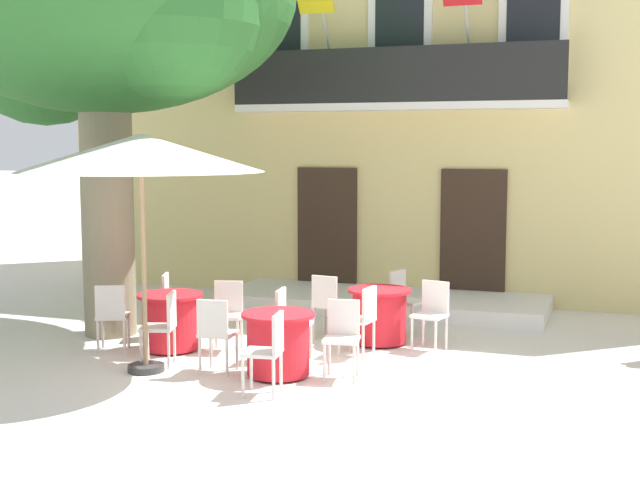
# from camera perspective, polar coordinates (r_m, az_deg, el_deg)

# --- Properties ---
(ground_plane) EXTENTS (120.00, 120.00, 0.00)m
(ground_plane) POSITION_cam_1_polar(r_m,az_deg,el_deg) (10.19, 2.20, -9.09)
(ground_plane) COLOR silver
(building_facade) EXTENTS (13.00, 5.09, 7.50)m
(building_facade) POSITION_cam_1_polar(r_m,az_deg,el_deg) (16.80, 7.03, 9.90)
(building_facade) COLOR #DBC67F
(building_facade) RESTS_ON ground
(entrance_step_platform) EXTENTS (5.28, 1.84, 0.25)m
(entrance_step_platform) POSITION_cam_1_polar(r_m,az_deg,el_deg) (14.18, 4.29, -4.13)
(entrance_step_platform) COLOR silver
(entrance_step_platform) RESTS_ON ground
(plane_tree) EXTENTS (5.60, 4.92, 6.41)m
(plane_tree) POSITION_cam_1_polar(r_m,az_deg,el_deg) (12.66, -14.55, 14.90)
(plane_tree) COLOR #7F755B
(plane_tree) RESTS_ON ground
(cafe_table_near_tree) EXTENTS (0.86, 0.86, 0.76)m
(cafe_table_near_tree) POSITION_cam_1_polar(r_m,az_deg,el_deg) (11.74, 3.98, -5.04)
(cafe_table_near_tree) COLOR red
(cafe_table_near_tree) RESTS_ON ground
(cafe_chair_near_tree_0) EXTENTS (0.45, 0.45, 0.91)m
(cafe_chair_near_tree_0) POSITION_cam_1_polar(r_m,az_deg,el_deg) (11.95, 0.52, -4.15)
(cafe_chair_near_tree_0) COLOR silver
(cafe_chair_near_tree_0) RESTS_ON ground
(cafe_chair_near_tree_1) EXTENTS (0.45, 0.45, 0.91)m
(cafe_chair_near_tree_1) POSITION_cam_1_polar(r_m,az_deg,el_deg) (11.01, 2.82, -5.08)
(cafe_chair_near_tree_1) COLOR silver
(cafe_chair_near_tree_1) RESTS_ON ground
(cafe_chair_near_tree_2) EXTENTS (0.48, 0.48, 0.91)m
(cafe_chair_near_tree_2) POSITION_cam_1_polar(r_m,az_deg,el_deg) (11.45, 7.49, -4.68)
(cafe_chair_near_tree_2) COLOR silver
(cafe_chair_near_tree_2) RESTS_ON ground
(cafe_chair_near_tree_3) EXTENTS (0.50, 0.50, 0.91)m
(cafe_chair_near_tree_3) POSITION_cam_1_polar(r_m,az_deg,el_deg) (12.37, 5.61, -3.81)
(cafe_chair_near_tree_3) COLOR silver
(cafe_chair_near_tree_3) RESTS_ON ground
(cafe_table_middle) EXTENTS (0.86, 0.86, 0.76)m
(cafe_table_middle) POSITION_cam_1_polar(r_m,az_deg,el_deg) (11.51, -9.95, -5.36)
(cafe_table_middle) COLOR red
(cafe_table_middle) RESTS_ON ground
(cafe_chair_middle_0) EXTENTS (0.50, 0.50, 0.91)m
(cafe_chair_middle_0) POSITION_cam_1_polar(r_m,az_deg,el_deg) (10.75, -10.40, -5.46)
(cafe_chair_middle_0) COLOR silver
(cafe_chair_middle_0) RESTS_ON ground
(cafe_chair_middle_1) EXTENTS (0.49, 0.49, 0.91)m
(cafe_chair_middle_1) POSITION_cam_1_polar(r_m,az_deg,el_deg) (11.41, -6.19, -4.70)
(cafe_chair_middle_1) COLOR silver
(cafe_chair_middle_1) RESTS_ON ground
(cafe_chair_middle_2) EXTENTS (0.51, 0.51, 0.91)m
(cafe_chair_middle_2) POSITION_cam_1_polar(r_m,az_deg,el_deg) (12.22, -9.78, -4.01)
(cafe_chair_middle_2) COLOR silver
(cafe_chair_middle_2) RESTS_ON ground
(cafe_chair_middle_3) EXTENTS (0.53, 0.53, 0.91)m
(cafe_chair_middle_3) POSITION_cam_1_polar(r_m,az_deg,el_deg) (11.51, -13.73, -4.75)
(cafe_chair_middle_3) COLOR silver
(cafe_chair_middle_3) RESTS_ON ground
(cafe_table_front) EXTENTS (0.86, 0.86, 0.76)m
(cafe_table_front) POSITION_cam_1_polar(r_m,az_deg,el_deg) (10.11, -2.81, -6.93)
(cafe_table_front) COLOR red
(cafe_table_front) RESTS_ON ground
(cafe_chair_front_0) EXTENTS (0.43, 0.43, 0.91)m
(cafe_chair_front_0) POSITION_cam_1_polar(r_m,az_deg,el_deg) (10.25, -6.96, -5.99)
(cafe_chair_front_0) COLOR silver
(cafe_chair_front_0) RESTS_ON ground
(cafe_chair_front_1) EXTENTS (0.46, 0.46, 0.91)m
(cafe_chair_front_1) POSITION_cam_1_polar(r_m,az_deg,el_deg) (9.35, -3.44, -7.17)
(cafe_chair_front_1) COLOR silver
(cafe_chair_front_1) RESTS_ON ground
(cafe_chair_front_2) EXTENTS (0.46, 0.46, 0.91)m
(cafe_chair_front_2) POSITION_cam_1_polar(r_m,az_deg,el_deg) (10.02, 1.50, -6.24)
(cafe_chair_front_2) COLOR silver
(cafe_chair_front_2) RESTS_ON ground
(cafe_chair_front_3) EXTENTS (0.44, 0.44, 0.91)m
(cafe_chair_front_3) POSITION_cam_1_polar(r_m,az_deg,el_deg) (10.80, -2.10, -5.30)
(cafe_chair_front_3) COLOR silver
(cafe_chair_front_3) RESTS_ON ground
(cafe_umbrella) EXTENTS (2.90, 2.90, 2.85)m
(cafe_umbrella) POSITION_cam_1_polar(r_m,az_deg,el_deg) (10.26, -11.86, 5.66)
(cafe_umbrella) COLOR #997A56
(cafe_umbrella) RESTS_ON ground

